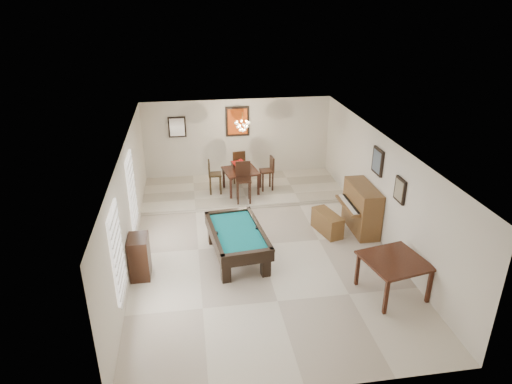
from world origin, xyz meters
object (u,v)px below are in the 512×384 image
object	(u,v)px
upright_piano	(356,208)
dining_chair_north	(238,166)
flower_vase	(240,163)
dining_chair_south	(244,183)
dining_chair_east	(266,173)
piano_bench	(327,223)
dining_table	(241,179)
dining_chair_west	(215,177)
chandelier	(242,123)
apothecary_chest	(140,257)
square_table	(392,276)
pool_table	(237,245)

from	to	relation	value
upright_piano	dining_chair_north	size ratio (longest dim) A/B	1.38
flower_vase	dining_chair_south	xyz separation A→B (m)	(-0.01, -0.76, -0.34)
dining_chair_north	flower_vase	bearing A→B (deg)	82.66
dining_chair_north	dining_chair_east	size ratio (longest dim) A/B	1.03
piano_bench	dining_table	world-z (taller)	dining_table
upright_piano	piano_bench	distance (m)	0.84
dining_chair_west	chandelier	world-z (taller)	chandelier
piano_bench	apothecary_chest	world-z (taller)	apothecary_chest
dining_chair_west	piano_bench	bearing A→B (deg)	-133.96
square_table	flower_vase	size ratio (longest dim) A/B	5.06
pool_table	dining_chair_west	xyz separation A→B (m)	(-0.25, 3.54, 0.28)
upright_piano	dining_chair_south	distance (m)	3.27
dining_table	dining_chair_east	xyz separation A→B (m)	(0.79, 0.03, 0.11)
pool_table	dining_chair_south	bearing A→B (deg)	73.38
piano_bench	dining_chair_west	size ratio (longest dim) A/B	0.97
upright_piano	dining_chair_south	world-z (taller)	dining_chair_south
piano_bench	apothecary_chest	xyz separation A→B (m)	(-4.58, -1.25, 0.20)
dining_chair_north	dining_chair_south	bearing A→B (deg)	82.78
apothecary_chest	dining_chair_north	size ratio (longest dim) A/B	0.89
apothecary_chest	chandelier	size ratio (longest dim) A/B	1.57
flower_vase	dining_chair_east	size ratio (longest dim) A/B	0.22
piano_bench	dining_chair_north	world-z (taller)	dining_chair_north
dining_chair_north	chandelier	size ratio (longest dim) A/B	1.76
piano_bench	flower_vase	xyz separation A→B (m)	(-1.90, 2.68, 0.76)
dining_table	chandelier	bearing A→B (deg)	61.31
square_table	pool_table	bearing A→B (deg)	148.55
upright_piano	dining_table	bearing A→B (deg)	135.35
dining_chair_east	chandelier	size ratio (longest dim) A/B	1.71
chandelier	dining_chair_east	bearing A→B (deg)	-11.29
dining_table	square_table	bearing A→B (deg)	-65.41
upright_piano	dining_table	world-z (taller)	upright_piano
dining_chair_south	apothecary_chest	bearing A→B (deg)	-126.60
upright_piano	dining_chair_west	world-z (taller)	upright_piano
square_table	dining_chair_north	xyz separation A→B (m)	(-2.44, 6.13, 0.25)
pool_table	square_table	bearing A→B (deg)	-37.70
dining_chair_south	dining_chair_north	bearing A→B (deg)	92.83
dining_table	dining_chair_south	bearing A→B (deg)	-90.55
dining_chair_north	dining_chair_east	xyz separation A→B (m)	(0.78, -0.74, -0.01)
apothecary_chest	dining_table	xyz separation A→B (m)	(2.68, 3.93, 0.05)
piano_bench	apothecary_chest	distance (m)	4.75
apothecary_chest	piano_bench	bearing A→B (deg)	15.28
dining_chair_south	chandelier	size ratio (longest dim) A/B	1.94
dining_chair_south	pool_table	bearing A→B (deg)	-96.86
dining_chair_north	dining_chair_west	distance (m)	1.09
dining_table	dining_chair_west	world-z (taller)	dining_chair_west
piano_bench	dining_chair_south	distance (m)	2.74
dining_chair_west	chandelier	bearing A→B (deg)	-77.72
dining_table	dining_chair_west	xyz separation A→B (m)	(-0.76, 0.00, 0.11)
dining_chair_south	dining_chair_north	xyz separation A→B (m)	(0.02, 1.53, -0.05)
square_table	flower_vase	distance (m)	5.92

